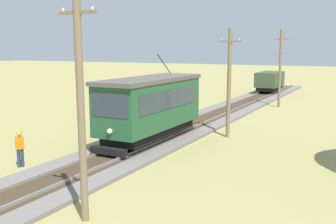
% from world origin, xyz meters
% --- Properties ---
extents(red_tram, '(2.60, 8.54, 4.79)m').
position_xyz_m(red_tram, '(0.00, 21.41, 2.19)').
color(red_tram, '#235633').
rests_on(red_tram, rail_right).
extents(freight_car, '(2.40, 5.20, 2.31)m').
position_xyz_m(freight_car, '(0.00, 49.86, 1.56)').
color(freight_car, '#384C33').
rests_on(freight_car, rail_right).
extents(utility_pole_near_tram, '(1.40, 0.32, 7.40)m').
position_xyz_m(utility_pole_near_tram, '(3.39, 11.22, 3.80)').
color(utility_pole_near_tram, '#7A664C').
rests_on(utility_pole_near_tram, ground).
extents(utility_pole_mid, '(1.40, 0.35, 6.67)m').
position_xyz_m(utility_pole_mid, '(3.39, 25.08, 3.43)').
color(utility_pole_mid, '#7A664C').
rests_on(utility_pole_mid, ground).
extents(utility_pole_far, '(1.40, 0.41, 7.13)m').
position_xyz_m(utility_pole_far, '(3.39, 39.38, 3.66)').
color(utility_pole_far, '#7A664C').
rests_on(utility_pole_far, ground).
extents(track_worker, '(0.42, 0.45, 1.78)m').
position_xyz_m(track_worker, '(-3.04, 14.54, 0.98)').
color(track_worker, navy).
rests_on(track_worker, ground).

